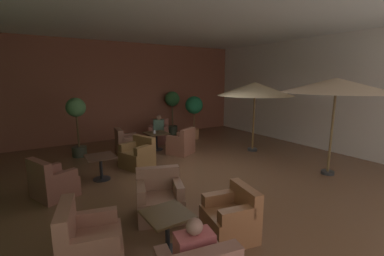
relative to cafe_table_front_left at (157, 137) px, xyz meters
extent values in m
cube|color=brown|center=(0.09, -2.69, -0.47)|extent=(9.81, 10.30, 0.02)
cube|color=brown|center=(0.09, 2.42, 1.47)|extent=(9.81, 0.08, 3.87)
cube|color=silver|center=(4.96, -2.69, 1.47)|extent=(0.08, 10.30, 3.87)
cube|color=white|center=(0.09, -2.69, 3.44)|extent=(9.81, 10.30, 0.06)
cylinder|color=black|center=(0.00, 0.00, -0.45)|extent=(0.42, 0.42, 0.02)
cylinder|color=black|center=(0.00, 0.00, -0.18)|extent=(0.07, 0.07, 0.57)
cube|color=#4A3722|center=(0.00, 0.00, 0.12)|extent=(0.75, 0.75, 0.03)
cube|color=#914F42|center=(0.49, 0.84, -0.23)|extent=(0.97, 0.97, 0.45)
cube|color=#914F42|center=(0.63, 1.08, 0.22)|extent=(0.69, 0.49, 0.45)
cube|color=#914F42|center=(0.72, 0.67, 0.11)|extent=(0.40, 0.55, 0.23)
cube|color=#914F42|center=(0.23, 0.95, 0.11)|extent=(0.40, 0.55, 0.23)
cube|color=brown|center=(-0.97, 0.11, -0.26)|extent=(0.83, 0.80, 0.41)
cube|color=brown|center=(-1.26, 0.15, 0.17)|extent=(0.25, 0.73, 0.43)
cube|color=brown|center=(-0.90, 0.39, 0.05)|extent=(0.60, 0.22, 0.20)
cube|color=brown|center=(-0.96, -0.17, 0.05)|extent=(0.60, 0.22, 0.20)
cube|color=#8F5641|center=(0.48, -0.85, -0.24)|extent=(1.00, 0.98, 0.43)
cube|color=#8F5641|center=(0.61, -1.09, 0.19)|extent=(0.73, 0.50, 0.43)
cube|color=#8F5641|center=(0.19, -0.97, 0.08)|extent=(0.38, 0.54, 0.21)
cube|color=#8F5641|center=(0.73, -0.67, 0.08)|extent=(0.38, 0.54, 0.21)
cylinder|color=black|center=(-2.30, -1.78, -0.45)|extent=(0.42, 0.42, 0.02)
cylinder|color=black|center=(-2.30, -1.78, -0.18)|extent=(0.07, 0.07, 0.57)
cube|color=#492F23|center=(-2.30, -1.78, 0.12)|extent=(0.67, 0.67, 0.03)
cube|color=brown|center=(-1.23, -1.38, -0.23)|extent=(0.95, 0.99, 0.46)
cube|color=brown|center=(-0.97, -1.29, 0.19)|extent=(0.42, 0.79, 0.38)
cube|color=brown|center=(-1.16, -1.70, 0.10)|extent=(0.58, 0.33, 0.21)
cube|color=brown|center=(-1.38, -1.10, 0.10)|extent=(0.58, 0.33, 0.21)
cube|color=brown|center=(-3.36, -2.22, -0.25)|extent=(0.95, 1.00, 0.42)
cube|color=brown|center=(-3.61, -2.32, 0.17)|extent=(0.44, 0.79, 0.43)
cube|color=brown|center=(-3.44, -1.90, 0.05)|extent=(0.56, 0.34, 0.18)
cube|color=brown|center=(-3.20, -2.50, 0.05)|extent=(0.56, 0.34, 0.18)
cylinder|color=black|center=(-2.17, -5.11, -0.45)|extent=(0.34, 0.34, 0.02)
cylinder|color=black|center=(-2.17, -5.11, -0.18)|extent=(0.07, 0.07, 0.57)
cube|color=#49321B|center=(-2.17, -5.11, 0.12)|extent=(0.63, 0.63, 0.03)
cube|color=brown|center=(-2.06, -6.09, 0.05)|extent=(0.26, 0.61, 0.20)
cube|color=brown|center=(-1.20, -5.30, -0.24)|extent=(0.84, 0.85, 0.44)
cube|color=brown|center=(-0.92, -5.35, 0.16)|extent=(0.29, 0.74, 0.36)
cube|color=brown|center=(-1.29, -5.57, 0.08)|extent=(0.58, 0.26, 0.19)
cube|color=brown|center=(-1.18, -5.01, 0.08)|extent=(0.58, 0.26, 0.19)
cube|color=brown|center=(-1.84, -4.17, -0.25)|extent=(0.99, 0.96, 0.43)
cube|color=brown|center=(-1.75, -3.90, 0.17)|extent=(0.80, 0.41, 0.41)
cube|color=brown|center=(-1.55, -4.31, 0.08)|extent=(0.32, 0.59, 0.22)
cube|color=brown|center=(-2.16, -4.10, 0.08)|extent=(0.32, 0.59, 0.22)
cube|color=#8F5A46|center=(-3.13, -4.87, -0.25)|extent=(0.91, 0.94, 0.43)
cube|color=#8F5A46|center=(-3.42, -4.80, 0.21)|extent=(0.35, 0.80, 0.48)
cube|color=#8F5A46|center=(-3.01, -4.56, 0.07)|extent=(0.60, 0.26, 0.20)
cube|color=#8F5A46|center=(-3.17, -5.20, 0.07)|extent=(0.60, 0.26, 0.20)
cylinder|color=#2D2D2D|center=(2.74, -1.87, -0.42)|extent=(0.32, 0.32, 0.08)
cylinder|color=brown|center=(2.74, -1.87, 0.68)|extent=(0.06, 0.06, 2.28)
cone|color=beige|center=(2.74, -1.87, 1.65)|extent=(2.49, 2.49, 0.43)
cylinder|color=#2D2D2D|center=(2.78, -4.54, -0.42)|extent=(0.32, 0.32, 0.08)
cylinder|color=brown|center=(2.78, -4.54, 0.75)|extent=(0.06, 0.06, 2.42)
cone|color=#D6B38F|center=(2.78, -4.54, 1.83)|extent=(2.63, 2.63, 0.36)
cylinder|color=#36382A|center=(-2.42, 0.60, -0.30)|extent=(0.45, 0.45, 0.31)
cylinder|color=brown|center=(-2.42, 0.60, 0.36)|extent=(0.06, 0.06, 1.01)
sphere|color=#4D7E48|center=(-2.42, 0.60, 1.11)|extent=(0.59, 0.59, 0.59)
cylinder|color=#353A2A|center=(1.65, 1.93, -0.27)|extent=(0.42, 0.42, 0.38)
cylinder|color=brown|center=(1.65, 1.93, 0.38)|extent=(0.06, 0.06, 0.92)
sphere|color=#2E6032|center=(1.65, 1.93, 1.12)|extent=(0.64, 0.64, 0.64)
cylinder|color=#A76A43|center=(2.02, 0.74, -0.25)|extent=(0.41, 0.41, 0.42)
cylinder|color=brown|center=(2.02, 0.74, 0.29)|extent=(0.06, 0.06, 0.66)
sphere|color=#1C683F|center=(2.02, 0.74, 0.93)|extent=(0.72, 0.72, 0.72)
cube|color=#53755F|center=(0.49, 0.84, 0.22)|extent=(0.47, 0.42, 0.46)
sphere|color=#AB7358|center=(0.49, 0.84, 0.54)|extent=(0.19, 0.19, 0.19)
cube|color=#B44F4E|center=(-2.34, -6.08, 0.18)|extent=(0.43, 0.30, 0.47)
sphere|color=#875B4B|center=(-2.34, -6.08, 0.50)|extent=(0.18, 0.18, 0.18)
cylinder|color=white|center=(-0.10, -0.05, 0.20)|extent=(0.08, 0.08, 0.11)
camera|label=1|loc=(-3.66, -8.13, 1.99)|focal=24.43mm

